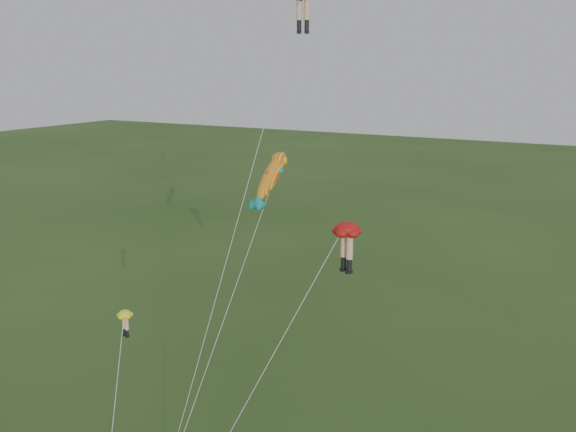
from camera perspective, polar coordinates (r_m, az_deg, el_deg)
The scene contains 4 objects.
legs_kite_red_high at distance 32.87m, azimuth 1.07°, elevation 18.02°, with size 4.12×8.80×23.32m.
legs_kite_red_mid at distance 28.31m, azimuth 5.01°, elevation -1.95°, with size 5.99×7.09×12.92m.
legs_kite_yellow at distance 31.79m, azimuth -14.43°, elevation -9.80°, with size 2.18×4.37×8.26m.
fish_kite at distance 32.92m, azimuth -1.55°, elevation 3.46°, with size 1.72×10.05×15.46m.
Camera 1 is at (16.90, -20.74, 19.67)m, focal length 40.00 mm.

